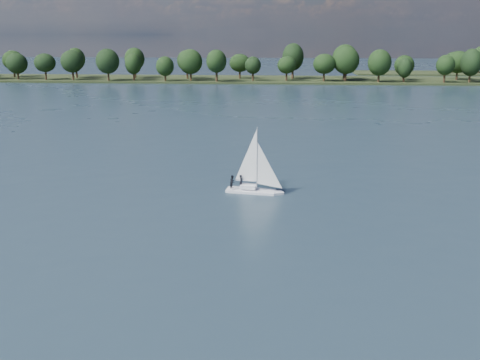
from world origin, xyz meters
name	(u,v)px	position (x,y,z in m)	size (l,w,h in m)	color
ground	(231,118)	(0.00, 100.00, 0.00)	(700.00, 700.00, 0.00)	#233342
far_shore	(254,80)	(0.00, 212.00, 0.00)	(660.00, 40.00, 1.50)	black
sailboat	(251,174)	(8.56, 36.26, 2.51)	(7.03, 2.90, 8.98)	white
treeline	(254,62)	(0.17, 208.11, 8.15)	(562.70, 74.23, 18.48)	black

